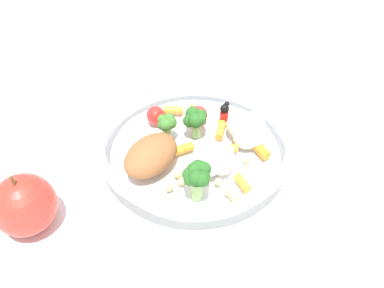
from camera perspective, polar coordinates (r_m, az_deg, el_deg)
The scene contains 4 objects.
ground_plane at distance 0.53m, azimuth 0.39°, elevation -2.21°, with size 2.40×2.40×0.00m, color white.
food_container at distance 0.51m, azimuth 0.72°, elevation 0.05°, with size 0.25×0.25×0.06m.
loose_apple at distance 0.48m, azimuth -22.43°, elevation -7.89°, with size 0.07×0.07×0.08m.
folded_napkin at distance 0.68m, azimuth 16.85°, elevation 7.75°, with size 0.10×0.13×0.01m, color white.
Camera 1 is at (0.36, 0.07, 0.39)m, focal length 38.08 mm.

